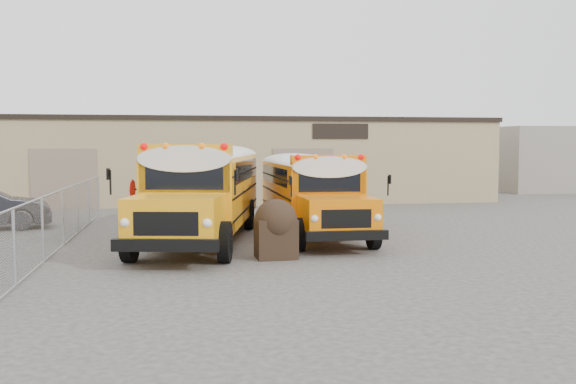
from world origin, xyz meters
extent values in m
plane|color=#3B3936|center=(0.00, 0.00, 0.00)|extent=(120.00, 120.00, 0.00)
cube|color=#94825B|center=(0.00, 20.00, 2.25)|extent=(30.00, 10.00, 4.50)
cube|color=black|center=(0.00, 20.00, 4.55)|extent=(30.20, 10.20, 0.25)
cube|color=black|center=(6.00, 14.98, 3.90)|extent=(3.00, 0.08, 0.80)
cube|color=#816D5B|center=(-8.00, 14.98, 1.50)|extent=(3.20, 0.08, 3.00)
cube|color=#816D5B|center=(4.00, 14.98, 1.50)|extent=(3.20, 0.08, 3.00)
cylinder|color=#979AA0|center=(-6.00, -3.00, 0.90)|extent=(0.07, 0.07, 1.80)
cylinder|color=#979AA0|center=(-6.00, 0.00, 0.90)|extent=(0.07, 0.07, 1.80)
cylinder|color=#979AA0|center=(-6.00, 3.00, 0.90)|extent=(0.07, 0.07, 1.80)
cylinder|color=#979AA0|center=(-6.00, 6.00, 0.90)|extent=(0.07, 0.07, 1.80)
cylinder|color=#979AA0|center=(-6.00, 9.00, 0.90)|extent=(0.07, 0.07, 1.80)
cylinder|color=#979AA0|center=(-6.00, 12.00, 0.90)|extent=(0.07, 0.07, 1.80)
cylinder|color=#979AA0|center=(-6.00, 3.00, 1.78)|extent=(0.05, 18.00, 0.05)
cylinder|color=#979AA0|center=(-6.00, 3.00, 0.05)|extent=(0.05, 18.00, 0.05)
cube|color=#979AA0|center=(-6.00, 3.00, 0.90)|extent=(0.02, 18.00, 1.70)
cube|color=gray|center=(24.00, 24.00, 2.20)|extent=(10.00, 8.00, 4.40)
cube|color=orange|center=(-0.10, 11.08, 1.69)|extent=(4.33, 8.68, 2.24)
cube|color=orange|center=(-1.16, 5.83, 1.20)|extent=(2.83, 2.83, 1.26)
cube|color=black|center=(-0.92, 7.03, 2.32)|extent=(2.21, 0.51, 0.82)
cube|color=silver|center=(-0.10, 11.08, 2.97)|extent=(4.34, 8.77, 0.44)
cube|color=orange|center=(-0.87, 7.27, 3.01)|extent=(2.73, 1.07, 0.39)
sphere|color=#E50705|center=(-2.04, 7.26, 3.14)|extent=(0.22, 0.22, 0.22)
sphere|color=#E50705|center=(0.21, 6.80, 3.14)|extent=(0.22, 0.22, 0.22)
sphere|color=orange|center=(-1.43, 7.13, 3.14)|extent=(0.22, 0.22, 0.22)
sphere|color=orange|center=(-0.41, 6.93, 3.14)|extent=(0.22, 0.22, 0.22)
cube|color=black|center=(-1.42, 4.56, 0.70)|extent=(2.67, 0.77, 0.31)
cube|color=black|center=(0.74, 15.21, 0.70)|extent=(2.67, 0.75, 0.31)
cube|color=black|center=(-0.10, 11.08, 1.61)|extent=(4.34, 8.53, 0.07)
cube|color=black|center=(-0.03, 11.40, 2.32)|extent=(4.10, 7.41, 0.68)
cylinder|color=black|center=(-2.41, 6.20, 0.57)|extent=(0.53, 1.17, 1.14)
cylinder|color=black|center=(0.14, 5.69, 0.57)|extent=(0.53, 1.17, 1.14)
cylinder|color=black|center=(-1.04, 12.96, 0.57)|extent=(0.53, 1.17, 1.14)
cylinder|color=black|center=(1.51, 12.45, 0.57)|extent=(0.53, 1.17, 1.14)
cylinder|color=#BF0505|center=(-2.48, 8.66, 1.83)|extent=(0.15, 0.61, 0.61)
cube|color=orange|center=(2.36, 11.33, 1.51)|extent=(2.47, 7.42, 2.00)
cube|color=orange|center=(2.34, 6.55, 1.07)|extent=(2.15, 2.15, 1.12)
cube|color=black|center=(2.35, 7.64, 2.07)|extent=(2.00, 0.07, 0.73)
cube|color=silver|center=(2.36, 11.33, 2.65)|extent=(2.47, 7.50, 0.39)
cube|color=orange|center=(2.35, 7.87, 2.68)|extent=(2.39, 0.50, 0.35)
sphere|color=#E50705|center=(1.32, 7.65, 2.80)|extent=(0.19, 0.19, 0.19)
sphere|color=#E50705|center=(3.37, 7.64, 2.80)|extent=(0.19, 0.19, 0.19)
sphere|color=orange|center=(1.88, 7.65, 2.80)|extent=(0.19, 0.19, 0.19)
sphere|color=orange|center=(2.81, 7.64, 2.80)|extent=(0.19, 0.19, 0.19)
cube|color=black|center=(2.34, 5.40, 0.62)|extent=(2.39, 0.22, 0.27)
cube|color=black|center=(2.38, 15.09, 0.62)|extent=(2.39, 0.21, 0.27)
cube|color=black|center=(2.36, 11.33, 1.43)|extent=(2.51, 7.27, 0.06)
cube|color=black|center=(2.36, 11.62, 2.07)|extent=(2.49, 6.25, 0.60)
cylinder|color=black|center=(1.18, 6.66, 0.51)|extent=(0.28, 1.01, 1.01)
cylinder|color=black|center=(3.50, 6.65, 0.51)|extent=(0.28, 1.01, 1.01)
cylinder|color=black|center=(1.21, 12.82, 0.51)|extent=(0.28, 1.01, 1.01)
cylinder|color=black|center=(3.53, 12.81, 0.51)|extent=(0.28, 1.01, 1.01)
cube|color=black|center=(0.30, -0.22, 0.56)|extent=(1.15, 1.04, 1.11)
sphere|color=black|center=(0.30, -0.22, 1.06)|extent=(1.23, 1.23, 1.23)
camera|label=1|loc=(-2.32, -17.93, 3.19)|focal=40.00mm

